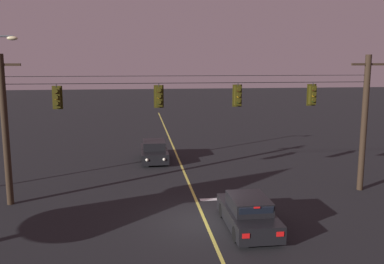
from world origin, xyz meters
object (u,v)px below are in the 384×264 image
(traffic_light_right_inner, at_px, (313,95))
(car_waiting_near_lane, at_px, (248,213))
(traffic_light_centre, at_px, (238,96))
(traffic_light_leftmost, at_px, (57,98))
(traffic_light_left_inner, at_px, (159,97))
(car_oncoming_lead, at_px, (154,151))

(traffic_light_right_inner, relative_size, car_waiting_near_lane, 0.28)
(car_waiting_near_lane, bearing_deg, traffic_light_centre, 82.86)
(traffic_light_centre, relative_size, traffic_light_right_inner, 1.00)
(car_waiting_near_lane, bearing_deg, traffic_light_leftmost, 151.87)
(traffic_light_leftmost, distance_m, traffic_light_centre, 8.81)
(traffic_light_left_inner, distance_m, traffic_light_centre, 3.96)
(traffic_light_leftmost, relative_size, traffic_light_centre, 1.00)
(traffic_light_right_inner, bearing_deg, car_waiting_near_lane, -135.46)
(traffic_light_right_inner, xyz_separation_m, car_oncoming_lead, (-7.86, 8.30, -4.53))
(traffic_light_right_inner, relative_size, car_oncoming_lead, 0.28)
(car_waiting_near_lane, height_order, car_oncoming_lead, same)
(traffic_light_left_inner, height_order, traffic_light_centre, same)
(traffic_light_centre, bearing_deg, traffic_light_right_inner, 0.00)
(traffic_light_left_inner, relative_size, car_waiting_near_lane, 0.28)
(traffic_light_right_inner, bearing_deg, car_oncoming_lead, 133.43)
(traffic_light_left_inner, bearing_deg, traffic_light_leftmost, 180.00)
(traffic_light_leftmost, distance_m, traffic_light_right_inner, 12.75)
(traffic_light_left_inner, height_order, car_oncoming_lead, traffic_light_left_inner)
(traffic_light_centre, bearing_deg, car_oncoming_lead, 115.30)
(traffic_light_centre, bearing_deg, car_waiting_near_lane, -97.14)
(traffic_light_right_inner, distance_m, car_oncoming_lead, 12.29)
(traffic_light_left_inner, xyz_separation_m, car_oncoming_lead, (0.04, 8.30, -4.53))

